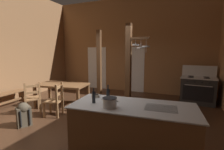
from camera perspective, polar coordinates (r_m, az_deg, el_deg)
name	(u,v)px	position (r m, az deg, el deg)	size (l,w,h in m)	color
ground_plane	(86,123)	(4.51, -9.00, -16.47)	(7.92, 8.18, 0.10)	#422819
wall_back	(128,46)	(7.57, 5.76, 10.28)	(7.92, 0.14, 4.22)	#93663F
glazed_door_back_left	(97,68)	(8.15, -5.37, 2.49)	(1.00, 0.01, 2.05)	white
glazed_panel_back_right	(135,70)	(7.45, 8.11, 1.92)	(0.84, 0.01, 2.05)	white
kitchen_island	(132,129)	(3.08, 7.19, -18.41)	(2.22, 1.11, 0.90)	brown
stove_range	(198,90)	(6.59, 27.98, -4.55)	(1.21, 0.91, 1.32)	#282828
support_post_with_pot_rack	(130,68)	(4.42, 6.25, 2.38)	(0.65, 0.22, 2.57)	brown
support_post_center	(99,67)	(5.73, -4.53, 2.74)	(0.14, 0.14, 2.57)	brown
dining_table	(62,86)	(5.80, -17.21, -3.87)	(1.80, 1.10, 0.74)	brown
ladderback_chair_near_window	(32,98)	(5.45, -26.27, -7.29)	(0.61, 0.61, 0.95)	#9E7044
ladderback_chair_by_post	(55,100)	(4.95, -19.43, -8.42)	(0.55, 0.55, 0.95)	#9E7044
bench_along_left_wall	(6,97)	(6.59, -33.44, -6.54)	(0.37, 1.39, 0.44)	brown
backpack	(24,114)	(4.64, -28.70, -11.86)	(0.38, 0.39, 0.60)	#4C4233
stockpot_on_counter	(110,102)	(2.76, -0.84, -9.63)	(0.32, 0.25, 0.17)	silver
mixing_bowl_on_counter	(96,96)	(3.38, -5.83, -7.27)	(0.16, 0.16, 0.06)	#B2A893
bottle_tall_on_counter	(108,95)	(3.08, -1.43, -6.93)	(0.06, 0.06, 0.31)	#1E2328
bottle_short_on_counter	(94,97)	(2.99, -6.46, -7.69)	(0.06, 0.06, 0.28)	#1E2328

